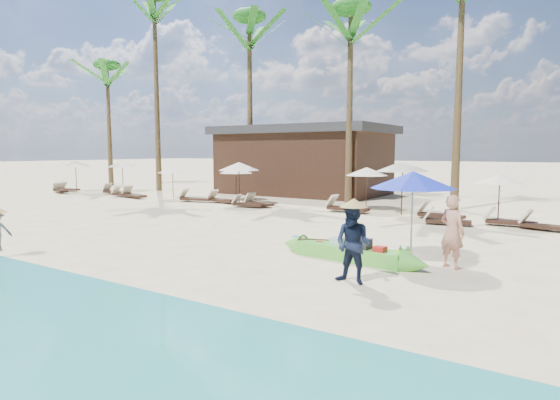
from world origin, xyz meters
The scene contains 34 objects.
ground centered at (0.00, 0.00, 0.00)m, with size 240.00×240.00×0.00m, color #F4E6B4.
wet_sand_strip centered at (0.00, -5.00, 0.00)m, with size 240.00×4.50×0.01m, color tan.
green_canoe centered at (2.26, 2.04, 0.20)m, with size 4.72×0.97×0.60m.
tourist centered at (4.61, 2.62, 0.87)m, with size 0.63×0.41×1.73m, color tan.
vendor_green centered at (3.19, 0.19, 0.83)m, with size 0.81×0.63×1.66m, color #121B32.
blue_umbrella centered at (3.59, 2.82, 2.03)m, with size 2.09×2.09×2.24m.
resort_parasol_0 centered at (-21.66, 10.44, 1.88)m, with size 2.02×2.02×2.08m.
lounger_0_left centered at (-22.34, 10.25, 0.19)m, with size 1.70×0.61×0.57m.
lounger_0_right centered at (-21.67, 9.23, 0.19)m, with size 1.78×1.00×0.58m.
resort_parasol_1 centered at (-19.00, 12.14, 1.86)m, with size 2.00×2.00×2.06m.
lounger_1_left centered at (-17.85, 10.46, 0.20)m, with size 1.80×0.61×0.60m.
lounger_1_right centered at (-15.74, 9.67, 0.21)m, with size 1.89×0.90×0.62m.
resort_parasol_2 centered at (-12.76, 10.69, 1.66)m, with size 1.79×1.79×1.84m.
lounger_2_left centered at (-14.88, 9.57, 0.21)m, with size 1.93×0.87×0.63m.
resort_parasol_3 centered at (-8.92, 11.69, 1.70)m, with size 1.83×1.83×1.88m.
lounger_3_left centered at (-10.46, 10.01, 0.21)m, with size 1.96×1.01×0.64m.
lounger_3_right centered at (-8.90, 10.35, 0.20)m, with size 1.80×0.72×0.60m.
resort_parasol_4 centered at (-7.55, 10.19, 1.96)m, with size 2.12×2.12×2.18m.
lounger_4_left centered at (-6.55, 9.49, 0.18)m, with size 1.68×0.74×0.55m.
lounger_4_right centered at (-6.36, 10.15, 0.19)m, with size 1.77×0.90×0.58m.
resort_parasol_5 centered at (-1.30, 11.76, 1.79)m, with size 1.93×1.93×1.99m.
lounger_5_left centered at (-1.78, 10.49, 0.22)m, with size 2.00×0.72×0.67m.
resort_parasol_6 centered at (0.61, 11.08, 2.09)m, with size 2.25×2.25×2.32m.
lounger_6_left centered at (2.30, 10.52, 0.21)m, with size 1.91×0.77×0.63m.
lounger_6_right centered at (2.90, 9.17, 0.19)m, with size 1.75×0.79×0.57m.
resort_parasol_7 centered at (4.51, 10.51, 1.71)m, with size 1.84×1.84×1.89m.
lounger_7_left centered at (4.89, 10.11, 0.20)m, with size 1.79×0.57×0.61m.
lounger_7_right centered at (6.11, 9.72, 0.20)m, with size 1.86×0.89×0.61m.
palm_0 centered at (-24.62, 15.48, 8.11)m, with size 2.08×2.08×9.90m.
palm_1 centered at (-17.59, 14.06, 10.82)m, with size 2.08×2.08×13.60m.
palm_2 centered at (-10.45, 15.08, 9.18)m, with size 2.08×2.08×11.33m.
palm_3 centered at (-3.36, 14.27, 8.58)m, with size 2.08×2.08×10.52m.
palm_4 centered at (2.15, 14.01, 9.45)m, with size 2.08×2.08×11.70m.
pavilion_west centered at (-8.00, 17.50, 2.19)m, with size 10.80×6.60×4.30m.
Camera 1 is at (7.07, -8.60, 2.74)m, focal length 30.00 mm.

